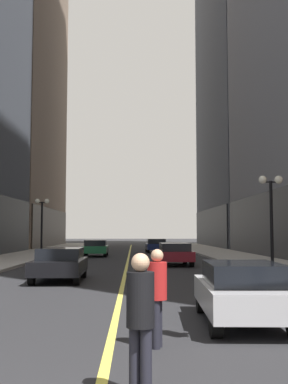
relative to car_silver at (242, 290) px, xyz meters
name	(u,v)px	position (x,y,z in m)	size (l,w,h in m)	color
ground_plane	(129,257)	(-2.75, 28.08, -0.72)	(200.00, 200.00, 0.00)	#262628
sidewalk_left	(25,256)	(-11.00, 28.08, -0.64)	(4.50, 78.00, 0.15)	#ADA8A0
sidewalk_right	(232,256)	(5.50, 28.08, -0.64)	(4.50, 78.00, 0.15)	#ADA8A0
lane_centre_stripe	(129,257)	(-2.75, 28.08, -0.71)	(0.16, 70.00, 0.01)	#E5D64C
building_left_far	(13,41)	(-18.90, 53.08, 27.15)	(11.49, 26.00, 55.93)	gray
building_right_far	(255,16)	(14.40, 53.08, 30.99)	(13.47, 26.00, 63.58)	#4C515B
car_silver	(242,290)	(0.00, 0.00, 0.00)	(1.88, 4.09, 1.32)	#B7B7BC
car_black	(60,263)	(-5.31, 9.13, 0.00)	(1.98, 4.16, 1.32)	black
car_maroon	(174,253)	(0.07, 18.08, 0.00)	(1.98, 4.32, 1.32)	maroon
car_green	(96,247)	(-5.43, 28.52, 0.00)	(1.97, 4.17, 1.32)	#196038
car_navy	(156,245)	(-0.23, 35.61, 0.00)	(2.01, 4.32, 1.32)	#141E4C
pedestrian_in_black_coat	(140,313)	(-2.25, -4.54, 0.29)	(0.47, 0.47, 1.72)	black
pedestrian_in_red_jacket	(157,290)	(-1.93, -2.05, 0.26)	(0.42, 0.42, 1.68)	black
street_lamp_left_far	(42,215)	(-9.15, 25.14, 2.54)	(1.06, 0.36, 4.43)	black
street_lamp_right_mid	(271,202)	(3.65, 10.30, 2.54)	(1.06, 0.36, 4.43)	black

